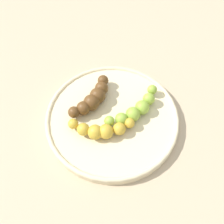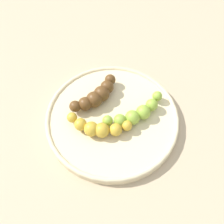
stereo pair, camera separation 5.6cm
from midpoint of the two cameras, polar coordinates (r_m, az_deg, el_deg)
name	(u,v)px [view 2 (the right image)]	position (r m, az deg, el deg)	size (l,w,h in m)	color
ground_plane	(112,121)	(0.59, 2.70, -2.18)	(2.40, 2.40, 0.00)	tan
fruit_bowl	(112,118)	(0.58, 2.75, -1.57)	(0.29, 0.29, 0.02)	beige
banana_overripe	(97,95)	(0.59, -0.62, 3.37)	(0.07, 0.12, 0.04)	#593819
banana_spotted	(98,128)	(0.55, -0.12, -3.60)	(0.13, 0.07, 0.03)	gold
banana_green	(136,113)	(0.57, 8.09, -0.40)	(0.10, 0.13, 0.03)	#8CAD38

